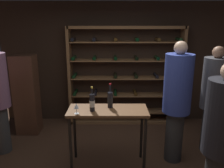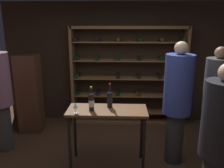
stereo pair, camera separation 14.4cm
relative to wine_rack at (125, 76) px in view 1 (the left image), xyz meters
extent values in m
cube|color=#332319|center=(-0.21, 0.21, 0.25)|extent=(5.06, 0.10, 2.66)
cube|color=brown|center=(-1.21, 0.00, -0.01)|extent=(0.06, 0.32, 2.15)
cube|color=brown|center=(1.21, 0.00, -0.01)|extent=(0.06, 0.32, 2.15)
cube|color=brown|center=(0.00, 0.00, 1.04)|extent=(2.42, 0.32, 0.06)
cube|color=brown|center=(0.00, 0.00, -1.05)|extent=(2.42, 0.32, 0.06)
cube|color=brown|center=(0.00, 0.00, -0.82)|extent=(2.34, 0.32, 0.02)
cylinder|color=black|center=(-0.22, 0.00, -0.77)|extent=(0.08, 0.30, 0.08)
cylinder|color=black|center=(0.22, 0.00, -0.77)|extent=(0.08, 0.30, 0.08)
cylinder|color=black|center=(1.11, 0.00, -0.77)|extent=(0.08, 0.30, 0.08)
cube|color=brown|center=(0.00, 0.00, -0.43)|extent=(2.34, 0.32, 0.02)
cylinder|color=black|center=(-1.11, 0.00, -0.38)|extent=(0.08, 0.30, 0.08)
cylinder|color=black|center=(-0.67, 0.00, -0.38)|extent=(0.08, 0.30, 0.08)
cylinder|color=black|center=(-0.22, 0.00, -0.38)|extent=(0.08, 0.30, 0.08)
cylinder|color=#4C3314|center=(0.22, 0.00, -0.38)|extent=(0.08, 0.30, 0.08)
cylinder|color=black|center=(1.11, 0.00, -0.38)|extent=(0.08, 0.30, 0.08)
cube|color=brown|center=(0.00, 0.00, -0.04)|extent=(2.34, 0.32, 0.02)
cylinder|color=black|center=(-1.11, 0.00, 0.01)|extent=(0.08, 0.30, 0.08)
cylinder|color=black|center=(-0.22, 0.00, 0.01)|extent=(0.08, 0.30, 0.08)
cylinder|color=black|center=(0.22, 0.00, 0.01)|extent=(0.08, 0.30, 0.08)
cylinder|color=black|center=(0.67, 0.00, 0.01)|extent=(0.08, 0.30, 0.08)
cube|color=brown|center=(0.00, 0.00, 0.35)|extent=(2.34, 0.32, 0.02)
cylinder|color=black|center=(-1.11, 0.00, 0.40)|extent=(0.08, 0.30, 0.08)
cylinder|color=black|center=(-0.67, 0.00, 0.40)|extent=(0.08, 0.30, 0.08)
cylinder|color=black|center=(-0.22, 0.00, 0.40)|extent=(0.08, 0.30, 0.08)
cylinder|color=black|center=(0.22, 0.00, 0.40)|extent=(0.08, 0.30, 0.08)
cylinder|color=black|center=(0.67, 0.00, 0.40)|extent=(0.08, 0.30, 0.08)
cylinder|color=black|center=(1.11, 0.00, 0.40)|extent=(0.08, 0.30, 0.08)
cube|color=brown|center=(0.00, 0.00, 0.74)|extent=(2.34, 0.32, 0.02)
cylinder|color=black|center=(-1.11, 0.00, 0.79)|extent=(0.08, 0.30, 0.08)
cylinder|color=black|center=(-0.67, 0.00, 0.79)|extent=(0.08, 0.30, 0.08)
cylinder|color=#4C3314|center=(-0.22, 0.00, 0.79)|extent=(0.08, 0.30, 0.08)
cylinder|color=black|center=(0.22, 0.00, 0.79)|extent=(0.08, 0.30, 0.08)
cylinder|color=#4C3314|center=(0.67, 0.00, 0.79)|extent=(0.08, 0.30, 0.08)
cylinder|color=black|center=(1.11, 0.00, 0.79)|extent=(0.08, 0.30, 0.08)
cube|color=brown|center=(-0.36, -1.65, -0.16)|extent=(1.20, 0.50, 0.04)
cylinder|color=black|center=(-0.91, -1.85, -0.63)|extent=(0.04, 0.04, 0.90)
cylinder|color=black|center=(0.19, -1.85, -0.63)|extent=(0.04, 0.04, 0.90)
cylinder|color=black|center=(-0.91, -1.45, -0.63)|extent=(0.04, 0.04, 0.90)
cylinder|color=black|center=(0.19, -1.45, -0.63)|extent=(0.04, 0.04, 0.90)
cylinder|color=#323232|center=(-2.22, -1.26, -0.66)|extent=(0.27, 0.27, 0.84)
cylinder|color=#2E2E2E|center=(0.72, -1.51, -0.66)|extent=(0.28, 0.28, 0.85)
cylinder|color=#2D3D8C|center=(0.72, -1.51, 0.22)|extent=(0.43, 0.43, 0.92)
sphere|color=tan|center=(0.72, -1.51, 0.77)|extent=(0.20, 0.20, 0.20)
cylinder|color=black|center=(0.93, -2.58, 0.13)|extent=(0.42, 0.42, 0.85)
cylinder|color=#323232|center=(1.42, -1.21, -0.68)|extent=(0.27, 0.27, 0.80)
cylinder|color=#4C4C51|center=(1.42, -1.21, 0.15)|extent=(0.42, 0.42, 0.86)
sphere|color=#AD7A5B|center=(1.42, -1.21, 0.67)|extent=(0.20, 0.20, 0.20)
cube|color=#4C2D1E|center=(-2.01, -0.51, -0.28)|extent=(0.44, 0.36, 1.61)
cylinder|color=black|center=(-0.59, -1.71, -0.01)|extent=(0.08, 0.08, 0.26)
cone|color=black|center=(-0.59, -1.71, 0.13)|extent=(0.08, 0.08, 0.03)
cylinder|color=black|center=(-0.59, -1.71, 0.18)|extent=(0.03, 0.03, 0.07)
cylinder|color=#B7932D|center=(-0.59, -1.71, 0.22)|extent=(0.03, 0.03, 0.02)
cylinder|color=silver|center=(-0.59, -1.71, -0.02)|extent=(0.08, 0.08, 0.10)
cylinder|color=black|center=(-0.32, -1.56, -0.02)|extent=(0.08, 0.08, 0.24)
cone|color=black|center=(-0.32, -1.56, 0.11)|extent=(0.08, 0.08, 0.03)
cylinder|color=black|center=(-0.32, -1.56, 0.18)|extent=(0.03, 0.03, 0.10)
cylinder|color=maroon|center=(-0.32, -1.56, 0.23)|extent=(0.03, 0.03, 0.02)
cylinder|color=black|center=(-0.32, -1.56, -0.03)|extent=(0.08, 0.08, 0.09)
cylinder|color=silver|center=(-0.81, -1.82, -0.14)|extent=(0.07, 0.07, 0.00)
cylinder|color=silver|center=(-0.81, -1.82, -0.09)|extent=(0.01, 0.01, 0.08)
cone|color=silver|center=(-0.81, -1.82, -0.02)|extent=(0.07, 0.07, 0.07)
cylinder|color=#590A14|center=(-0.81, -1.82, -0.04)|extent=(0.04, 0.04, 0.03)
camera|label=1|loc=(-0.30, -4.89, 1.13)|focal=36.69mm
camera|label=2|loc=(-0.15, -4.88, 1.13)|focal=36.69mm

